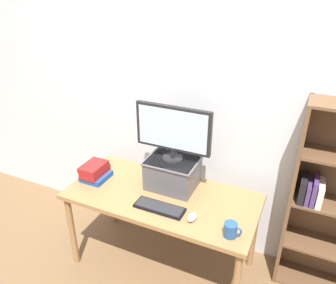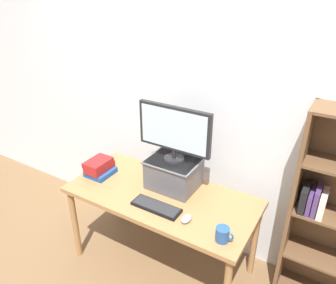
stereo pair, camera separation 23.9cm
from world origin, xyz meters
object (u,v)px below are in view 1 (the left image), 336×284
object	(u,v)px
keyboard	(160,208)
computer_mouse	(192,217)
riser_box	(173,172)
computer_monitor	(173,130)
book_stack	(95,172)
coffee_mug	(231,230)
desk	(162,202)

from	to	relation	value
keyboard	computer_mouse	world-z (taller)	computer_mouse
riser_box	computer_monitor	distance (m)	0.36
riser_box	keyboard	size ratio (longest dim) A/B	1.07
riser_box	book_stack	distance (m)	0.66
coffee_mug	computer_monitor	bearing A→B (deg)	147.32
riser_box	book_stack	xyz separation A→B (m)	(-0.63, -0.18, -0.06)
computer_mouse	coffee_mug	bearing A→B (deg)	-9.55
keyboard	coffee_mug	distance (m)	0.55
desk	book_stack	xyz separation A→B (m)	(-0.61, -0.03, 0.14)
riser_box	keyboard	distance (m)	0.34
computer_mouse	coffee_mug	distance (m)	0.29
computer_monitor	keyboard	xyz separation A→B (m)	(0.04, -0.32, -0.48)
keyboard	desk	bearing A→B (deg)	109.99
desk	riser_box	size ratio (longest dim) A/B	3.71
computer_monitor	coffee_mug	size ratio (longest dim) A/B	4.90
computer_mouse	coffee_mug	world-z (taller)	coffee_mug
desk	book_stack	distance (m)	0.62
computer_monitor	coffee_mug	distance (m)	0.82
desk	book_stack	world-z (taller)	book_stack
book_stack	coffee_mug	size ratio (longest dim) A/B	1.97
desk	computer_monitor	xyz separation A→B (m)	(0.02, 0.15, 0.57)
book_stack	coffee_mug	world-z (taller)	book_stack
computer_mouse	coffee_mug	size ratio (longest dim) A/B	0.85
computer_monitor	coffee_mug	xyz separation A→B (m)	(0.58, -0.37, -0.44)
book_stack	computer_mouse	bearing A→B (deg)	-9.19
computer_monitor	book_stack	size ratio (longest dim) A/B	2.49
coffee_mug	riser_box	bearing A→B (deg)	147.21
desk	riser_box	xyz separation A→B (m)	(0.02, 0.15, 0.20)
desk	coffee_mug	xyz separation A→B (m)	(0.60, -0.22, 0.12)
riser_box	coffee_mug	distance (m)	0.69
coffee_mug	book_stack	bearing A→B (deg)	170.72
riser_box	keyboard	xyz separation A→B (m)	(0.04, -0.32, -0.12)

